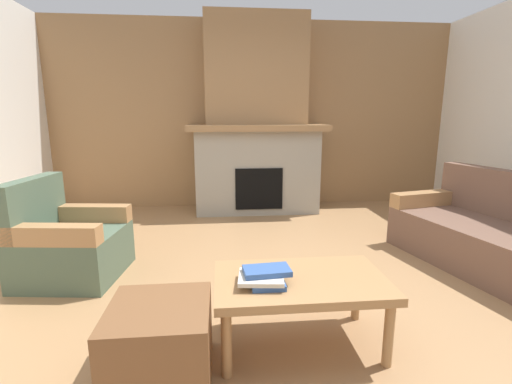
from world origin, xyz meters
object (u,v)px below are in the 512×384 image
(couch, at_px, (499,239))
(ottoman, at_px, (160,341))
(armchair, at_px, (68,243))
(coffee_table, at_px, (300,286))
(fireplace, at_px, (256,129))

(couch, bearing_deg, ottoman, -158.30)
(armchair, relative_size, ottoman, 1.63)
(armchair, xyz_separation_m, coffee_table, (1.76, -1.13, 0.08))
(fireplace, relative_size, armchair, 3.18)
(fireplace, xyz_separation_m, couch, (1.94, -2.34, -0.88))
(armchair, bearing_deg, fireplace, 49.44)
(fireplace, distance_m, ottoman, 3.68)
(couch, height_order, armchair, same)
(ottoman, bearing_deg, fireplace, 76.26)
(couch, relative_size, armchair, 2.28)
(couch, xyz_separation_m, ottoman, (-2.78, -1.11, -0.09))
(couch, xyz_separation_m, coffee_table, (-1.99, -0.91, 0.09))
(armchair, xyz_separation_m, ottoman, (0.97, -1.33, -0.09))
(couch, relative_size, coffee_table, 1.94)
(couch, distance_m, armchair, 3.76)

